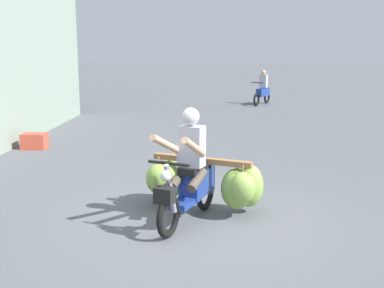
% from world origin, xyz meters
% --- Properties ---
extents(ground_plane, '(120.00, 120.00, 0.00)m').
position_xyz_m(ground_plane, '(0.00, 0.00, 0.00)').
color(ground_plane, '#56595E').
extents(motorbike_main_loaded, '(1.85, 1.99, 1.58)m').
position_xyz_m(motorbike_main_loaded, '(-0.00, 0.50, 0.50)').
color(motorbike_main_loaded, black).
rests_on(motorbike_main_loaded, ground).
extents(motorbike_distant_ahead_left, '(0.87, 1.48, 1.40)m').
position_xyz_m(motorbike_distant_ahead_left, '(2.13, 14.05, 0.57)').
color(motorbike_distant_ahead_left, black).
rests_on(motorbike_distant_ahead_left, ground).
extents(produce_crate, '(0.56, 0.40, 0.36)m').
position_xyz_m(produce_crate, '(-4.00, 4.88, 0.18)').
color(produce_crate, '#CC4C38').
rests_on(produce_crate, ground).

